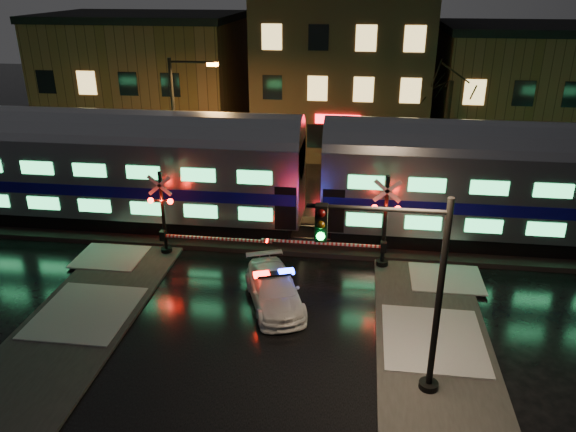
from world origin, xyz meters
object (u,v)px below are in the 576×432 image
object	(u,v)px
crossing_signal_right	(376,231)
streetlight	(179,122)
police_car	(274,289)
crossing_signal_left	(171,222)
traffic_light	(404,294)

from	to	relation	value
crossing_signal_right	streetlight	size ratio (longest dim) A/B	0.76
crossing_signal_right	streetlight	xyz separation A→B (m)	(-10.74, 6.69, 2.85)
police_car	crossing_signal_left	distance (m)	6.47
police_car	crossing_signal_right	bearing A→B (deg)	22.12
crossing_signal_left	traffic_light	size ratio (longest dim) A/B	0.88
traffic_light	crossing_signal_right	bearing A→B (deg)	108.64
police_car	crossing_signal_left	size ratio (longest dim) A/B	0.85
police_car	crossing_signal_right	size ratio (longest dim) A/B	0.80
crossing_signal_right	streetlight	bearing A→B (deg)	148.08
crossing_signal_right	streetlight	distance (m)	12.97
streetlight	police_car	bearing A→B (deg)	-56.42
crossing_signal_left	police_car	bearing A→B (deg)	-33.93
traffic_light	crossing_signal_left	bearing A→B (deg)	155.24
crossing_signal_right	crossing_signal_left	size ratio (longest dim) A/B	1.07
crossing_signal_right	traffic_light	bearing A→B (deg)	-85.66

